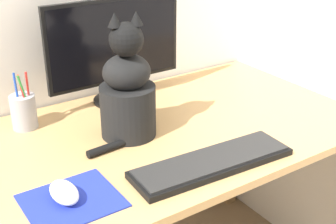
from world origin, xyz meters
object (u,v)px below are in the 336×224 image
at_px(cat, 127,92).
at_px(pen_cup, 24,111).
at_px(monitor, 115,47).
at_px(computer_mouse_left, 64,192).
at_px(keyboard, 212,162).

bearing_deg(cat, pen_cup, 153.72).
bearing_deg(pen_cup, cat, -42.09).
height_order(monitor, cat, cat).
distance_m(monitor, cat, 0.27).
bearing_deg(computer_mouse_left, keyboard, -10.61).
relative_size(keyboard, computer_mouse_left, 4.34).
height_order(monitor, computer_mouse_left, monitor).
bearing_deg(computer_mouse_left, monitor, 49.56).
bearing_deg(keyboard, computer_mouse_left, 172.63).
distance_m(cat, pen_cup, 0.34).
bearing_deg(monitor, pen_cup, -176.36).
xyz_separation_m(computer_mouse_left, pen_cup, (0.05, 0.43, 0.03)).
bearing_deg(computer_mouse_left, cat, 35.50).
bearing_deg(cat, keyboard, -55.40).
xyz_separation_m(cat, pen_cup, (-0.25, 0.22, -0.08)).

